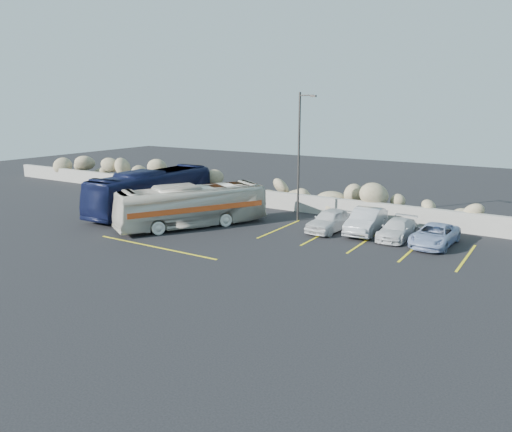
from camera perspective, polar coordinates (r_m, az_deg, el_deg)
The scene contains 11 objects.
ground at distance 25.85m, azimuth -10.10°, elevation -3.96°, with size 90.00×90.00×0.00m, color black.
seawall at distance 35.21m, azimuth 3.07°, elevation 1.74°, with size 60.00×0.40×1.20m, color gray.
riprap_pile at distance 36.12m, azimuth 4.02°, elevation 3.14°, with size 54.00×2.80×2.60m, color #928260, non-canonical shape.
parking_lines at distance 27.69m, azimuth 4.93°, elevation -2.65°, with size 18.16×9.36×0.01m.
lamppost at distance 31.29m, azimuth 5.01°, elevation 7.15°, with size 1.14×0.18×8.00m.
vintage_bus at distance 30.36m, azimuth -7.33°, elevation 1.16°, with size 2.15×9.21×2.57m, color beige.
tour_coach at distance 34.99m, azimuth -11.83°, elevation 2.82°, with size 2.43×10.37×2.89m, color #101638.
car_a at distance 29.50m, azimuth 8.47°, elevation -0.48°, with size 1.54×3.84×1.31m, color silver.
car_b at distance 29.47m, azimuth 12.47°, elevation -0.55°, with size 1.50×4.29×1.41m, color #AFAFB4.
car_c at distance 28.67m, azimuth 15.80°, elevation -1.47°, with size 1.50×3.69×1.07m, color silver.
car_d at distance 27.91m, azimuth 19.73°, elevation -2.08°, with size 1.86×4.04×1.12m, color #899CC3.
Camera 1 is at (16.83, -18.16, 7.43)m, focal length 35.00 mm.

